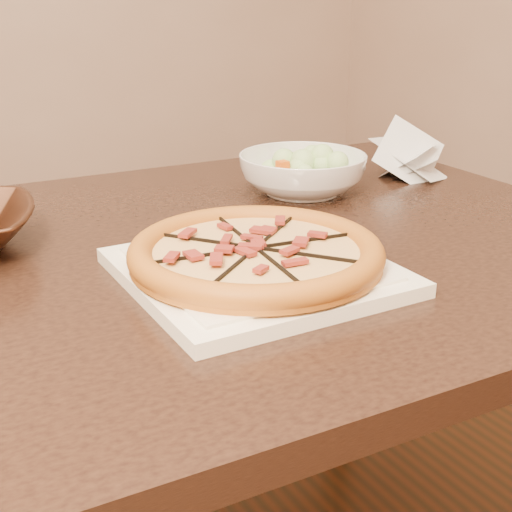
# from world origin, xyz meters

# --- Properties ---
(dining_table) EXTENTS (1.45, 0.96, 0.75)m
(dining_table) POSITION_xyz_m (0.13, -0.04, 0.65)
(dining_table) COLOR black
(dining_table) RESTS_ON floor
(plate) EXTENTS (0.31, 0.31, 0.02)m
(plate) POSITION_xyz_m (0.22, -0.18, 0.76)
(plate) COLOR white
(plate) RESTS_ON dining_table
(pizza) EXTENTS (0.31, 0.31, 0.03)m
(pizza) POSITION_xyz_m (0.22, -0.18, 0.78)
(pizza) COLOR #B37320
(pizza) RESTS_ON plate
(salad_bowl) EXTENTS (0.26, 0.26, 0.07)m
(salad_bowl) POSITION_xyz_m (0.48, 0.11, 0.78)
(salad_bowl) COLOR white
(salad_bowl) RESTS_ON dining_table
(salad) EXTENTS (0.11, 0.11, 0.04)m
(salad) POSITION_xyz_m (0.48, 0.11, 0.84)
(salad) COLOR #CEEB9D
(salad) RESTS_ON salad_bowl
(cling_film) EXTENTS (0.20, 0.18, 0.05)m
(cling_film) POSITION_xyz_m (0.71, 0.12, 0.78)
(cling_film) COLOR silver
(cling_film) RESTS_ON dining_table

